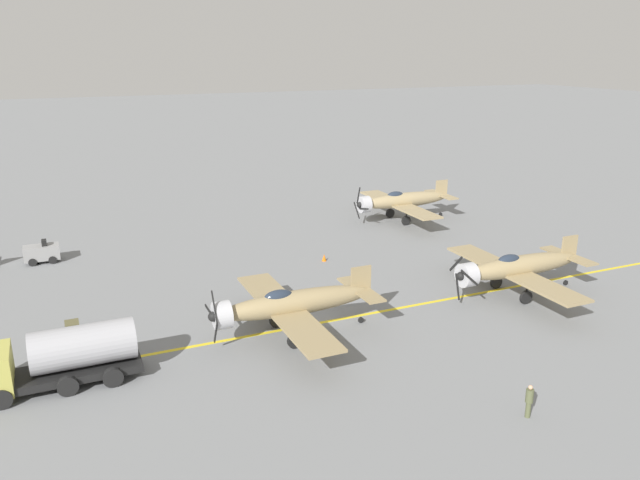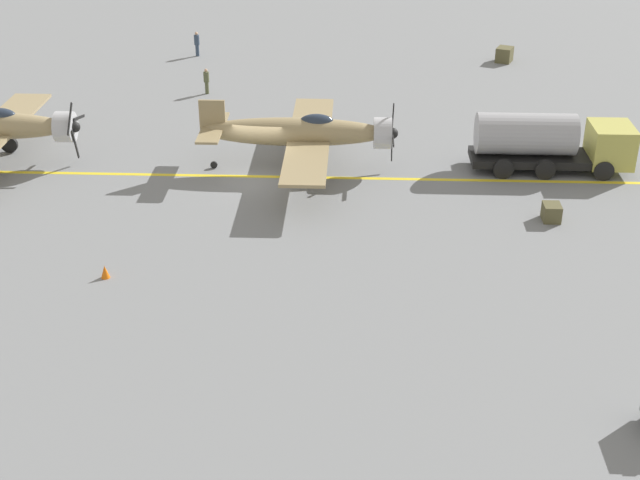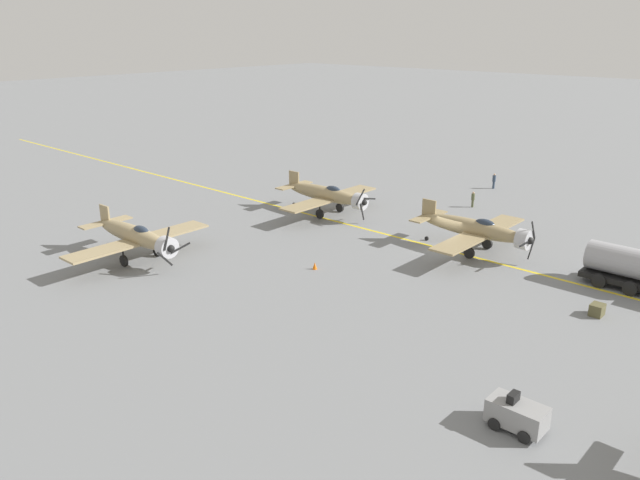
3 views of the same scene
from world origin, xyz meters
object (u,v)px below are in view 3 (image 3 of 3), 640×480
at_px(tow_tractor, 517,414).
at_px(supply_crate_by_tanker, 597,310).
at_px(traffic_cone, 315,266).
at_px(airplane_near_center, 327,195).
at_px(airplane_near_right, 136,236).
at_px(ground_crew_inspecting, 473,199).
at_px(airplane_mid_center, 476,229).
at_px(ground_crew_walking, 494,180).

distance_m(tow_tractor, supply_crate_by_tanker, 14.76).
bearing_deg(traffic_cone, airplane_near_center, -142.53).
relative_size(airplane_near_right, airplane_near_center, 1.00).
height_order(airplane_near_center, traffic_cone, airplane_near_center).
bearing_deg(airplane_near_center, airplane_near_right, -9.42).
bearing_deg(airplane_near_right, traffic_cone, 125.33).
distance_m(airplane_near_center, ground_crew_inspecting, 15.17).
bearing_deg(supply_crate_by_tanker, ground_crew_inspecting, -133.48).
height_order(airplane_near_center, supply_crate_by_tanker, airplane_near_center).
relative_size(airplane_mid_center, ground_crew_walking, 6.87).
xyz_separation_m(airplane_near_right, tow_tractor, (0.76, 31.98, -1.22)).
bearing_deg(ground_crew_inspecting, traffic_cone, -1.01).
bearing_deg(airplane_near_center, ground_crew_walking, 158.95).
xyz_separation_m(airplane_near_center, ground_crew_walking, (-20.45, 7.31, -1.06)).
bearing_deg(airplane_near_center, ground_crew_inspecting, 140.44).
bearing_deg(ground_crew_inspecting, tow_tractor, 31.70).
xyz_separation_m(airplane_mid_center, ground_crew_walking, (-20.66, -8.85, -1.06)).
height_order(tow_tractor, supply_crate_by_tanker, tow_tractor).
bearing_deg(ground_crew_inspecting, supply_crate_by_tanker, 46.52).
relative_size(airplane_near_right, tow_tractor, 4.62).
bearing_deg(supply_crate_by_tanker, traffic_cone, -72.16).
bearing_deg(tow_tractor, airplane_near_right, -91.37).
bearing_deg(traffic_cone, airplane_mid_center, 147.74).
height_order(ground_crew_walking, traffic_cone, ground_crew_walking).
bearing_deg(airplane_near_right, supply_crate_by_tanker, 115.94).
relative_size(airplane_near_center, supply_crate_by_tanker, 12.79).
xyz_separation_m(ground_crew_walking, traffic_cone, (32.11, 1.62, -0.68)).
relative_size(airplane_near_right, ground_crew_walking, 6.87).
xyz_separation_m(airplane_mid_center, airplane_near_right, (19.31, -18.92, -0.00)).
xyz_separation_m(airplane_near_right, ground_crew_inspecting, (-31.40, 12.11, -1.13)).
xyz_separation_m(airplane_mid_center, traffic_cone, (11.45, -7.23, -1.74)).
distance_m(airplane_near_right, tow_tractor, 32.01).
bearing_deg(airplane_near_center, traffic_cone, 36.10).
bearing_deg(traffic_cone, ground_crew_walking, -177.11).
xyz_separation_m(tow_tractor, traffic_cone, (-8.62, -20.28, -0.52)).
relative_size(airplane_mid_center, traffic_cone, 21.82).
xyz_separation_m(tow_tractor, supply_crate_by_tanker, (-14.69, -1.44, -0.40)).
bearing_deg(airplane_mid_center, ground_crew_inspecting, -155.89).
distance_m(airplane_near_center, ground_crew_walking, 21.74).
relative_size(airplane_mid_center, tow_tractor, 4.62).
bearing_deg(supply_crate_by_tanker, airplane_near_center, -101.38).
bearing_deg(airplane_near_right, ground_crew_walking, 167.28).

